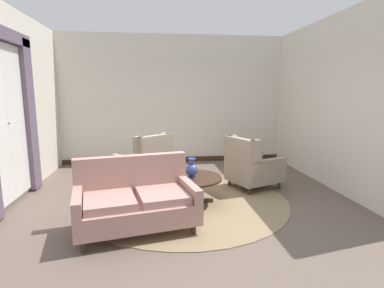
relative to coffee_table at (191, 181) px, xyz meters
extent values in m
plane|color=brown|center=(-0.08, -0.12, -0.38)|extent=(9.00, 9.00, 0.00)
cube|color=silver|center=(-0.08, 3.09, 1.22)|extent=(5.83, 0.08, 3.20)
cube|color=silver|center=(-2.92, 0.84, 1.22)|extent=(0.08, 4.50, 3.20)
cube|color=silver|center=(2.75, 0.84, 1.22)|extent=(0.08, 4.50, 3.20)
cube|color=#382319|center=(-0.08, 3.03, -0.32)|extent=(5.67, 0.03, 0.12)
cylinder|color=#847051|center=(-0.08, 0.18, -0.38)|extent=(3.41, 3.41, 0.01)
cube|color=silver|center=(-2.86, 0.36, 0.93)|extent=(0.03, 1.15, 2.38)
cube|color=white|center=(-2.84, 0.36, 0.93)|extent=(0.02, 1.23, 2.46)
cube|color=white|center=(-2.84, 0.36, 0.93)|extent=(0.02, 0.04, 2.38)
cube|color=white|center=(-2.84, 0.36, 0.93)|extent=(0.02, 1.15, 0.04)
cube|color=#605166|center=(-2.80, 1.12, 0.98)|extent=(0.10, 0.32, 2.68)
cube|color=#605166|center=(-2.80, 0.36, 2.28)|extent=(0.10, 1.83, 0.20)
cylinder|color=#382319|center=(0.00, 0.00, 0.05)|extent=(0.99, 0.99, 0.04)
cylinder|color=#382319|center=(0.00, 0.00, -0.15)|extent=(0.10, 0.10, 0.38)
cube|color=#382319|center=(0.22, 0.00, -0.35)|extent=(0.28, 0.06, 0.07)
cube|color=#382319|center=(-0.10, 0.20, -0.35)|extent=(0.18, 0.28, 0.07)
cube|color=#382319|center=(-0.10, -0.20, -0.35)|extent=(0.18, 0.28, 0.07)
cylinder|color=#384C93|center=(0.01, -0.02, 0.08)|extent=(0.11, 0.11, 0.02)
ellipsoid|color=#384C93|center=(0.01, -0.02, 0.19)|extent=(0.20, 0.20, 0.20)
cylinder|color=#384C93|center=(0.01, -0.02, 0.33)|extent=(0.08, 0.08, 0.08)
torus|color=#384C93|center=(0.01, -0.02, 0.37)|extent=(0.13, 0.13, 0.02)
cube|color=tan|center=(-0.82, -0.87, -0.11)|extent=(1.68, 1.16, 0.27)
cube|color=tan|center=(-0.90, -0.52, 0.29)|extent=(1.53, 0.45, 0.53)
cube|color=tan|center=(-1.15, -0.98, 0.08)|extent=(0.74, 0.78, 0.10)
cube|color=tan|center=(-0.48, -0.84, 0.08)|extent=(0.74, 0.78, 0.10)
cube|color=tan|center=(-1.51, -1.07, 0.12)|extent=(0.26, 0.77, 0.19)
cube|color=tan|center=(-0.12, -0.78, 0.12)|extent=(0.26, 0.77, 0.19)
cylinder|color=#382319|center=(-1.40, -1.35, -0.31)|extent=(0.06, 0.06, 0.14)
cylinder|color=#382319|center=(-0.10, -1.08, -0.31)|extent=(0.06, 0.06, 0.14)
cylinder|color=#382319|center=(-1.55, -0.66, -0.31)|extent=(0.06, 0.06, 0.14)
cylinder|color=#382319|center=(-0.24, -0.39, -0.31)|extent=(0.06, 0.06, 0.14)
cube|color=gray|center=(-0.81, 0.92, -0.10)|extent=(1.15, 1.17, 0.28)
cube|color=gray|center=(-0.55, 0.63, 0.35)|extent=(0.64, 0.59, 0.63)
cube|color=gray|center=(-0.38, 0.91, 0.43)|extent=(0.21, 0.22, 0.48)
cube|color=gray|center=(-0.85, 0.49, 0.43)|extent=(0.21, 0.22, 0.48)
cube|color=gray|center=(-0.61, 1.17, 0.15)|extent=(0.62, 0.68, 0.23)
cube|color=gray|center=(-1.08, 0.75, 0.15)|extent=(0.62, 0.68, 0.23)
cylinder|color=#382319|center=(-0.85, 1.39, -0.31)|extent=(0.06, 0.06, 0.14)
cylinder|color=#382319|center=(-1.27, 1.01, -0.31)|extent=(0.06, 0.06, 0.14)
cylinder|color=#382319|center=(-0.35, 0.83, -0.31)|extent=(0.06, 0.06, 0.14)
cylinder|color=#382319|center=(-0.77, 0.45, -0.31)|extent=(0.06, 0.06, 0.14)
cube|color=gray|center=(1.29, 0.69, -0.10)|extent=(1.10, 1.02, 0.28)
cube|color=gray|center=(0.95, 0.55, 0.32)|extent=(0.41, 0.74, 0.56)
cube|color=gray|center=(1.15, 0.29, 0.39)|extent=(0.22, 0.17, 0.43)
cube|color=gray|center=(0.91, 0.88, 0.39)|extent=(0.22, 0.17, 0.43)
cube|color=gray|center=(1.46, 0.42, 0.13)|extent=(0.77, 0.39, 0.19)
cube|color=gray|center=(1.22, 1.01, 0.13)|extent=(0.77, 0.39, 0.19)
cylinder|color=#382319|center=(1.74, 0.57, -0.31)|extent=(0.06, 0.06, 0.14)
cylinder|color=#382319|center=(1.52, 1.10, -0.31)|extent=(0.06, 0.06, 0.14)
cylinder|color=#382319|center=(1.06, 0.29, -0.31)|extent=(0.06, 0.06, 0.14)
cylinder|color=#382319|center=(0.85, 0.82, -0.31)|extent=(0.06, 0.06, 0.14)
camera|label=1|loc=(-0.57, -4.66, 1.42)|focal=28.26mm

